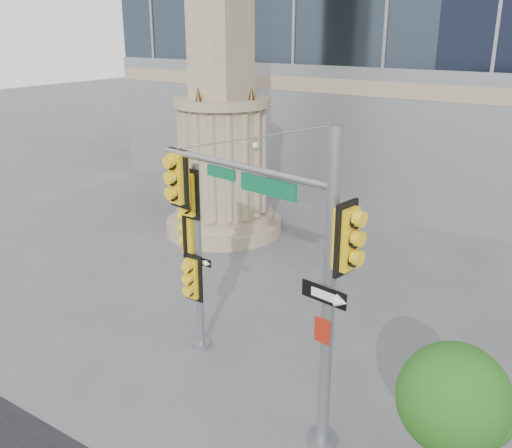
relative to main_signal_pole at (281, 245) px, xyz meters
The scene contains 5 objects.
ground 4.16m from the main_signal_pole, 154.05° to the right, with size 120.00×120.00×0.00m, color #545456.
monument 11.33m from the main_signal_pole, 132.71° to the left, with size 4.40×4.40×16.60m.
main_signal_pole is the anchor object (origin of this frame).
secondary_signal_pole 3.43m from the main_signal_pole, 159.92° to the left, with size 0.79×0.59×4.65m.
street_tree 3.89m from the main_signal_pole, ahead, with size 1.85×1.80×2.88m.
Camera 1 is at (6.62, -7.50, 7.57)m, focal length 40.00 mm.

